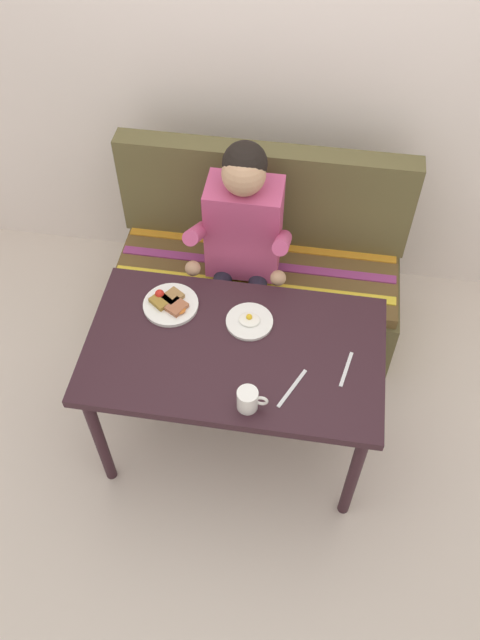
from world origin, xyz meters
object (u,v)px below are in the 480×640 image
knife (292,388)px  plate_breakfast (170,304)px  table (234,359)px  fork (346,369)px  person (242,241)px  coffee_mug (248,399)px  plate_eggs (249,321)px  couch (258,276)px

knife → plate_breakfast: bearing=174.4°
table → fork: size_ratio=7.06×
person → knife: 0.81m
table → coffee_mug: (0.09, -0.26, 0.13)m
person → coffee_mug: person is taller
person → plate_breakfast: size_ratio=5.20×
plate_eggs → coffee_mug: bearing=-82.4°
person → knife: bearing=-67.6°
table → couch: 0.83m
person → plate_eggs: person is taller
table → knife: 0.31m
person → plate_eggs: bearing=-77.4°
plate_breakfast → fork: (0.75, -0.21, -0.01)m
coffee_mug → fork: size_ratio=0.69×
coffee_mug → fork: bearing=32.1°
plate_eggs → coffee_mug: 0.40m
plate_breakfast → fork: size_ratio=1.37×
table → fork: fork is taller
person → table: bearing=-84.2°
table → couch: bearing=90.0°
couch → knife: (0.25, -0.92, 0.40)m
person → plate_eggs: size_ratio=6.22×
plate_breakfast → fork: bearing=-15.8°
plate_breakfast → plate_eggs: 0.34m
couch → plate_eggs: 0.75m
person → plate_breakfast: 0.48m
person → fork: 0.81m
table → knife: (0.25, -0.16, 0.08)m
table → coffee_mug: size_ratio=10.17×
table → person: 0.60m
couch → coffee_mug: size_ratio=12.20×
person → fork: (0.51, -0.63, -0.01)m
fork → knife: size_ratio=0.85×
knife → coffee_mug: bearing=-120.7°
coffee_mug → fork: 0.42m
coffee_mug → person: bearing=100.3°
couch → plate_eggs: couch is taller
person → fork: person is taller
couch → plate_breakfast: size_ratio=6.17×
plate_breakfast → couch: bearing=63.2°
couch → knife: 1.04m
couch → fork: size_ratio=8.47×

